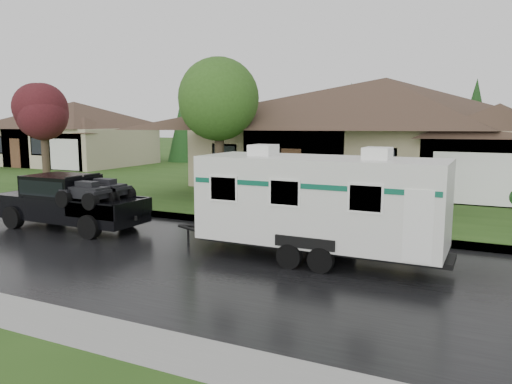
# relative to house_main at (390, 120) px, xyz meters

# --- Properties ---
(ground) EXTENTS (140.00, 140.00, 0.00)m
(ground) POSITION_rel_house_main_xyz_m (-2.29, -13.84, -3.59)
(ground) COLOR #274917
(ground) RESTS_ON ground
(road) EXTENTS (140.00, 8.00, 0.01)m
(road) POSITION_rel_house_main_xyz_m (-2.29, -15.84, -3.59)
(road) COLOR black
(road) RESTS_ON ground
(curb) EXTENTS (140.00, 0.50, 0.15)m
(curb) POSITION_rel_house_main_xyz_m (-2.29, -11.59, -3.52)
(curb) COLOR gray
(curb) RESTS_ON ground
(lawn) EXTENTS (140.00, 26.00, 0.15)m
(lawn) POSITION_rel_house_main_xyz_m (-2.29, 1.16, -3.52)
(lawn) COLOR #274917
(lawn) RESTS_ON ground
(house_main) EXTENTS (19.44, 10.80, 6.90)m
(house_main) POSITION_rel_house_main_xyz_m (0.00, 0.00, 0.00)
(house_main) COLOR tan
(house_main) RESTS_ON lawn
(house_far) EXTENTS (10.80, 8.64, 5.80)m
(house_far) POSITION_rel_house_main_xyz_m (-24.07, 2.02, -0.62)
(house_far) COLOR #C0B28F
(house_far) RESTS_ON lawn
(tree_left_green) EXTENTS (3.65, 3.65, 6.04)m
(tree_left_green) POSITION_rel_house_main_xyz_m (-5.76, -7.68, 0.75)
(tree_left_green) COLOR #382B1E
(tree_left_green) RESTS_ON lawn
(tree_red) EXTENTS (3.29, 3.29, 5.45)m
(tree_red) POSITION_rel_house_main_xyz_m (-16.26, -7.78, 0.34)
(tree_red) COLOR #382B1E
(tree_red) RESTS_ON lawn
(shrub_row) EXTENTS (13.60, 1.00, 1.00)m
(shrub_row) POSITION_rel_house_main_xyz_m (-0.29, -4.54, -2.94)
(shrub_row) COLOR #143814
(shrub_row) RESTS_ON lawn
(pickup_truck) EXTENTS (5.32, 2.02, 1.77)m
(pickup_truck) POSITION_rel_house_main_xyz_m (-7.64, -14.52, -2.64)
(pickup_truck) COLOR black
(pickup_truck) RESTS_ON ground
(travel_trailer) EXTENTS (6.56, 2.30, 2.94)m
(travel_trailer) POSITION_rel_house_main_xyz_m (1.16, -14.52, -2.03)
(travel_trailer) COLOR silver
(travel_trailer) RESTS_ON ground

